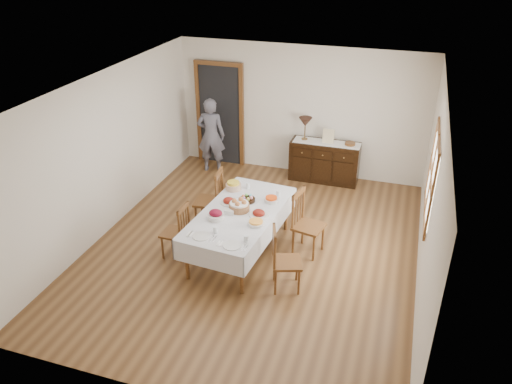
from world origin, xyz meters
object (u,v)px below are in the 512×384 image
(sideboard, at_px, (324,162))
(chair_right_far, at_px, (306,222))
(person, at_px, (211,133))
(table_lamp, at_px, (305,123))
(chair_left_far, at_px, (211,198))
(dining_table, at_px, (240,217))
(chair_left_near, at_px, (177,231))
(chair_right_near, at_px, (283,259))

(sideboard, bearing_deg, chair_right_far, -85.63)
(person, height_order, table_lamp, person)
(table_lamp, bearing_deg, chair_left_far, -113.99)
(dining_table, height_order, chair_left_near, chair_left_near)
(chair_left_near, distance_m, chair_left_far, 0.99)
(table_lamp, bearing_deg, chair_left_near, -109.95)
(sideboard, xyz_separation_m, table_lamp, (-0.43, 0.02, 0.76))
(dining_table, distance_m, chair_left_far, 0.94)
(chair_left_near, height_order, table_lamp, table_lamp)
(chair_left_far, height_order, chair_right_near, chair_left_far)
(chair_right_near, relative_size, chair_right_far, 0.92)
(dining_table, relative_size, chair_left_far, 2.12)
(sideboard, bearing_deg, dining_table, -104.52)
(chair_left_near, height_order, chair_left_far, chair_left_far)
(person, bearing_deg, chair_left_near, 93.99)
(sideboard, relative_size, table_lamp, 2.95)
(dining_table, distance_m, table_lamp, 2.99)
(dining_table, height_order, table_lamp, table_lamp)
(table_lamp, bearing_deg, dining_table, -96.33)
(chair_left_near, distance_m, sideboard, 3.66)
(chair_left_near, bearing_deg, sideboard, 154.64)
(sideboard, bearing_deg, chair_left_near, -116.38)
(dining_table, height_order, chair_right_far, chair_right_far)
(sideboard, relative_size, person, 0.82)
(dining_table, xyz_separation_m, person, (-1.56, 2.66, 0.19))
(chair_left_near, xyz_separation_m, chair_left_far, (0.16, 0.97, 0.08))
(chair_right_far, xyz_separation_m, person, (-2.51, 2.32, 0.31))
(chair_left_near, xyz_separation_m, person, (-0.68, 3.04, 0.38))
(chair_left_near, distance_m, person, 3.14)
(chair_right_near, xyz_separation_m, person, (-2.41, 3.30, 0.35))
(dining_table, bearing_deg, table_lamp, 88.65)
(chair_right_near, xyz_separation_m, sideboard, (-0.10, 3.54, -0.08))
(chair_left_near, relative_size, chair_right_near, 0.94)
(chair_right_near, xyz_separation_m, table_lamp, (-0.53, 3.57, 0.69))
(chair_left_far, relative_size, person, 0.63)
(sideboard, xyz_separation_m, person, (-2.31, -0.24, 0.42))
(dining_table, bearing_deg, chair_right_far, 24.84)
(sideboard, bearing_deg, table_lamp, 176.90)
(dining_table, bearing_deg, chair_left_far, 145.07)
(chair_left_near, bearing_deg, chair_left_far, 171.59)
(chair_right_far, height_order, sideboard, chair_right_far)
(chair_left_far, distance_m, table_lamp, 2.63)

